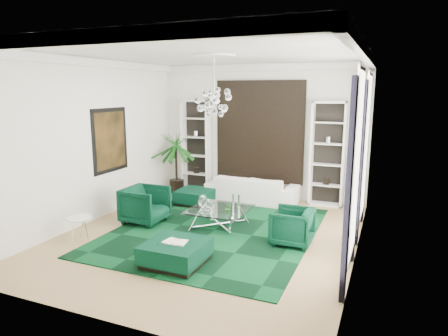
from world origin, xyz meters
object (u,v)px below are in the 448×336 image
at_px(ottoman_side, 195,197).
at_px(side_table, 80,229).
at_px(sofa, 252,189).
at_px(palm, 176,154).
at_px(armchair_right, 292,226).
at_px(ottoman_front, 176,253).
at_px(armchair_left, 145,205).
at_px(coffee_table, 219,218).

bearing_deg(ottoman_side, side_table, -106.86).
bearing_deg(sofa, palm, -2.34).
xyz_separation_m(armchair_right, ottoman_front, (-1.70, -1.75, -0.16)).
xyz_separation_m(armchair_right, palm, (-4.20, 2.75, 0.82)).
height_order(armchair_right, ottoman_side, armchair_right).
bearing_deg(ottoman_front, ottoman_side, 111.52).
bearing_deg(sofa, armchair_right, 123.44).
distance_m(armchair_left, side_table, 1.63).
xyz_separation_m(coffee_table, ottoman_side, (-1.35, 1.45, -0.02)).
height_order(sofa, side_table, sofa).
relative_size(sofa, palm, 1.05).
relative_size(coffee_table, ottoman_side, 1.40).
bearing_deg(coffee_table, armchair_left, -168.69).
bearing_deg(armchair_left, palm, 14.28).
xyz_separation_m(ottoman_front, side_table, (-2.40, 0.25, 0.03)).
xyz_separation_m(side_table, palm, (-0.10, 4.25, 0.95)).
distance_m(armchair_right, coffee_table, 1.79).
height_order(armchair_right, palm, palm).
relative_size(armchair_right, palm, 0.34).
bearing_deg(side_table, armchair_left, 68.20).
height_order(ottoman_front, palm, palm).
height_order(armchair_left, side_table, armchair_left).
relative_size(ottoman_front, palm, 0.44).
xyz_separation_m(armchair_left, palm, (-0.70, 2.75, 0.76)).
bearing_deg(palm, armchair_left, -75.72).
relative_size(ottoman_front, side_table, 2.06).
bearing_deg(palm, ottoman_front, -60.95).
bearing_deg(armchair_right, armchair_left, -90.00).
height_order(sofa, armchair_left, armchair_left).
distance_m(armchair_right, ottoman_side, 3.59).
height_order(coffee_table, ottoman_front, coffee_table).
relative_size(ottoman_side, side_table, 1.82).
bearing_deg(ottoman_side, armchair_right, -30.14).
relative_size(armchair_left, coffee_table, 0.73).
xyz_separation_m(sofa, armchair_left, (-1.75, -2.65, 0.06)).
bearing_deg(armchair_left, side_table, 158.20).
xyz_separation_m(sofa, coffee_table, (0.00, -2.30, -0.15)).
bearing_deg(sofa, ottoman_side, 32.20).
height_order(sofa, palm, palm).
bearing_deg(armchair_right, palm, -123.22).
bearing_deg(sofa, armchair_left, 56.56).
bearing_deg(ottoman_front, side_table, 174.05).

